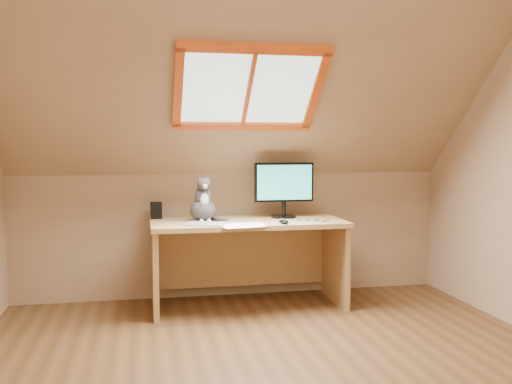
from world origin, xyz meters
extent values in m
plane|color=brown|center=(0.00, 0.00, 0.00)|extent=(3.50, 3.50, 0.00)
cube|color=tan|center=(0.00, -1.75, 1.20)|extent=(3.50, 0.02, 2.40)
cube|color=tan|center=(0.00, 1.75, 0.50)|extent=(3.50, 0.02, 1.00)
cube|color=tan|center=(0.00, 0.97, 1.70)|extent=(3.50, 1.56, 1.41)
cube|color=#B2E0CC|center=(0.00, 1.05, 1.63)|extent=(0.90, 0.53, 0.48)
cube|color=#E75215|center=(0.00, 1.05, 1.63)|extent=(1.02, 0.64, 0.59)
cube|color=tan|center=(0.06, 1.38, 0.65)|extent=(1.46, 0.64, 0.04)
cube|color=tan|center=(-0.64, 1.38, 0.31)|extent=(0.04, 0.57, 0.63)
cube|color=tan|center=(0.76, 1.38, 0.31)|extent=(0.04, 0.57, 0.63)
cube|color=tan|center=(0.06, 1.67, 0.31)|extent=(1.36, 0.03, 0.44)
cylinder|color=black|center=(0.36, 1.49, 0.67)|extent=(0.20, 0.20, 0.02)
cylinder|color=black|center=(0.36, 1.49, 0.74)|extent=(0.03, 0.03, 0.11)
cube|color=black|center=(0.36, 1.49, 0.95)|extent=(0.47, 0.04, 0.31)
cube|color=#125DB6|center=(0.36, 1.46, 0.95)|extent=(0.43, 0.02, 0.27)
ellipsoid|color=#443E3C|center=(-0.28, 1.41, 0.75)|extent=(0.22, 0.25, 0.17)
ellipsoid|color=#443E3C|center=(-0.28, 1.39, 0.85)|extent=(0.14, 0.14, 0.18)
ellipsoid|color=silver|center=(-0.28, 1.34, 0.83)|extent=(0.07, 0.04, 0.11)
ellipsoid|color=#443E3C|center=(-0.28, 1.35, 0.95)|extent=(0.11, 0.10, 0.09)
sphere|color=silver|center=(-0.27, 1.31, 0.93)|extent=(0.04, 0.04, 0.04)
cone|color=#443E3C|center=(-0.31, 1.37, 1.00)|extent=(0.05, 0.05, 0.06)
cone|color=#443E3C|center=(-0.25, 1.37, 1.00)|extent=(0.05, 0.05, 0.06)
cube|color=black|center=(-0.62, 1.63, 0.73)|extent=(0.09, 0.09, 0.13)
cube|color=#B2B2B7|center=(-0.28, 1.21, 0.67)|extent=(0.34, 0.28, 0.01)
ellipsoid|color=black|center=(0.28, 1.14, 0.68)|extent=(0.08, 0.11, 0.03)
cube|color=white|center=(0.04, 1.12, 0.67)|extent=(0.33, 0.27, 0.00)
cube|color=white|center=(0.04, 1.12, 0.67)|extent=(0.32, 0.24, 0.00)
camera|label=1|loc=(-0.73, -2.84, 1.23)|focal=40.00mm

